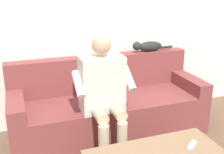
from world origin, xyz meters
TOP-DOWN VIEW (x-y plane):
  - back_wall at (0.00, -0.57)m, footprint 4.83×0.06m
  - couch at (0.00, -0.13)m, footprint 2.14×0.75m
  - person_solo_seated at (0.17, 0.23)m, footprint 0.57×0.49m
  - cat_on_backrest at (-0.59, -0.38)m, footprint 0.53×0.11m
  - remote_white at (-0.33, 0.99)m, footprint 0.13×0.11m

SIDE VIEW (x-z plane):
  - couch at x=0.00m, z-range -0.13..0.72m
  - remote_white at x=-0.33m, z-range 0.40..0.42m
  - person_solo_seated at x=0.17m, z-range 0.08..1.27m
  - cat_on_backrest at x=-0.59m, z-range 0.85..0.98m
  - back_wall at x=0.00m, z-range 0.00..2.71m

